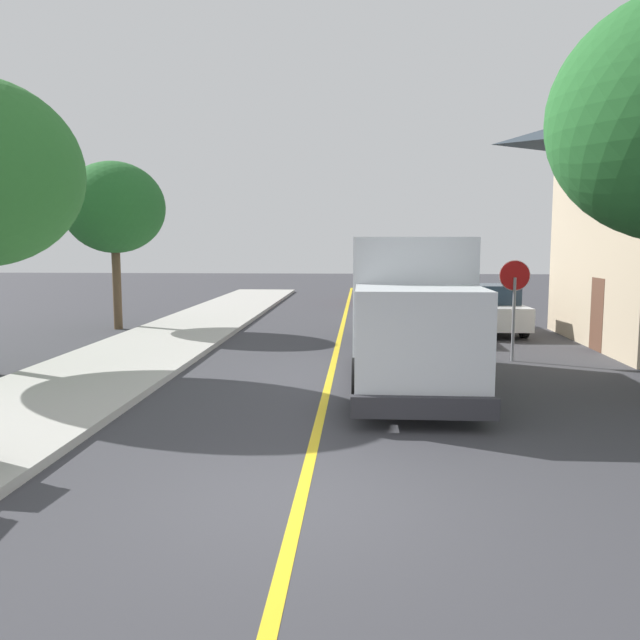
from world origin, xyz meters
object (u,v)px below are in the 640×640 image
box_truck (409,304)px  street_tree_down_block (114,208)px  parked_car_far (385,288)px  stop_sign (514,291)px  parked_van_across (491,310)px  parked_car_mid (406,299)px  parked_car_near (407,317)px

box_truck → street_tree_down_block: 13.28m
parked_car_far → stop_sign: bearing=-80.7°
parked_van_across → parked_car_far: bearing=106.1°
parked_car_mid → street_tree_down_block: 11.97m
box_truck → stop_sign: (2.94, 2.92, 0.09)m
parked_car_near → street_tree_down_block: (-10.22, 2.37, 3.55)m
parked_car_far → parked_van_across: 11.79m
box_truck → parked_van_across: 9.27m
parked_car_mid → street_tree_down_block: bearing=-158.7°
box_truck → stop_sign: bearing=44.8°
box_truck → parked_van_across: bearing=68.0°
box_truck → street_tree_down_block: (-9.84, 8.53, 2.57)m
box_truck → parked_van_across: (3.45, 8.55, -0.97)m
parked_car_mid → parked_van_across: 4.91m
box_truck → parked_car_far: bearing=89.5°
box_truck → parked_car_mid: (0.81, 12.68, -0.97)m
stop_sign → street_tree_down_block: street_tree_down_block is taller
parked_car_near → parked_car_mid: size_ratio=0.99×
box_truck → stop_sign: box_truck is taller
parked_car_mid → stop_sign: (2.13, -9.76, 1.06)m
parked_car_far → street_tree_down_block: size_ratio=0.75×
parked_car_far → box_truck: bearing=-90.5°
parked_car_far → parked_van_across: (3.28, -11.32, 0.00)m
box_truck → parked_van_across: size_ratio=1.61×
parked_car_near → stop_sign: bearing=-51.7°
parked_car_mid → box_truck: bearing=-93.6°
parked_car_mid → street_tree_down_block: (-10.65, -4.15, 3.55)m
parked_van_across → street_tree_down_block: 13.76m
parked_car_near → parked_car_far: bearing=90.9°
stop_sign → parked_car_far: bearing=99.3°
parked_car_near → parked_car_far: 13.71m
parked_car_far → stop_sign: (2.77, -16.95, 1.06)m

